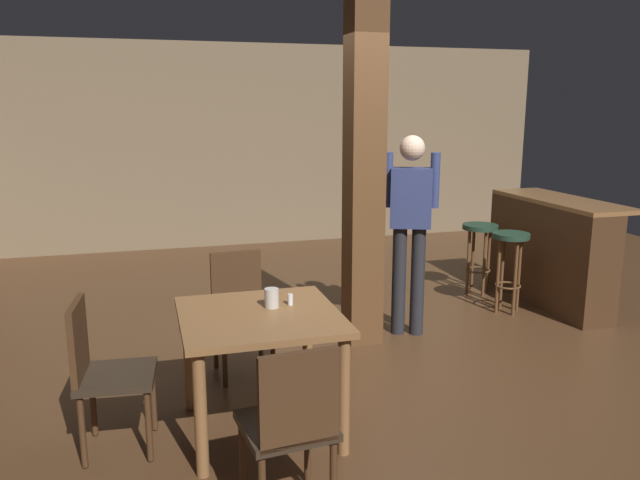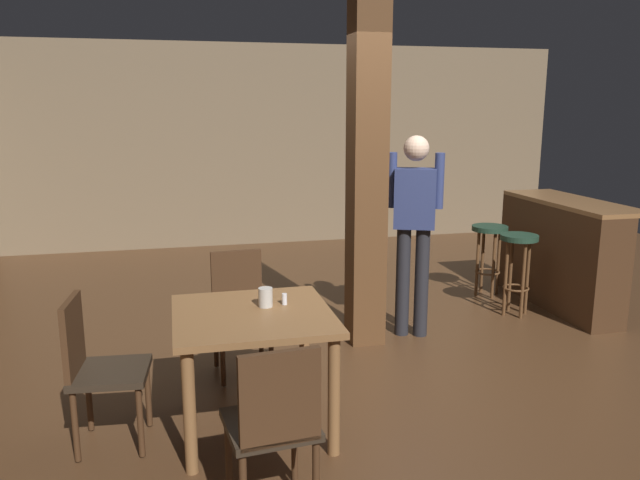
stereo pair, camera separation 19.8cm
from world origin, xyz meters
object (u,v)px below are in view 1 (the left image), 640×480
(bar_stool_near, at_px, (510,253))
(dining_table, at_px, (260,333))
(napkin_cup, at_px, (272,298))
(salt_shaker, at_px, (290,300))
(chair_south, at_px, (291,422))
(bar_stool_mid, at_px, (479,241))
(bar_counter, at_px, (549,251))
(chair_north, at_px, (240,307))
(chair_west, at_px, (102,368))
(standing_person, at_px, (410,221))

(bar_stool_near, bearing_deg, dining_table, -149.89)
(napkin_cup, distance_m, salt_shaker, 0.12)
(napkin_cup, bearing_deg, chair_south, -96.54)
(dining_table, distance_m, bar_stool_mid, 3.52)
(bar_counter, relative_size, bar_stool_near, 2.07)
(bar_stool_mid, bearing_deg, chair_south, -131.90)
(salt_shaker, height_order, bar_stool_near, salt_shaker)
(dining_table, xyz_separation_m, salt_shaker, (0.21, 0.10, 0.16))
(salt_shaker, height_order, bar_counter, bar_counter)
(chair_north, bearing_deg, dining_table, -90.98)
(chair_west, bearing_deg, standing_person, 27.69)
(dining_table, height_order, standing_person, standing_person)
(chair_west, bearing_deg, bar_counter, 22.31)
(dining_table, height_order, napkin_cup, napkin_cup)
(chair_south, bearing_deg, bar_stool_mid, 48.10)
(dining_table, relative_size, chair_west, 1.05)
(chair_west, xyz_separation_m, bar_stool_mid, (3.65, 2.19, 0.06))
(chair_west, relative_size, bar_stool_mid, 1.20)
(dining_table, relative_size, bar_stool_mid, 1.26)
(chair_west, height_order, bar_stool_mid, chair_west)
(dining_table, bearing_deg, chair_north, 89.02)
(chair_north, bearing_deg, chair_south, -91.09)
(chair_west, height_order, salt_shaker, chair_west)
(dining_table, distance_m, napkin_cup, 0.23)
(salt_shaker, distance_m, standing_person, 1.79)
(standing_person, xyz_separation_m, bar_counter, (1.71, 0.42, -0.46))
(dining_table, xyz_separation_m, napkin_cup, (0.09, 0.09, 0.19))
(dining_table, distance_m, chair_north, 0.90)
(standing_person, bearing_deg, napkin_cup, -140.20)
(bar_stool_mid, bearing_deg, dining_table, -141.23)
(salt_shaker, relative_size, standing_person, 0.04)
(dining_table, bearing_deg, bar_counter, 27.88)
(chair_north, distance_m, bar_stool_mid, 3.03)
(chair_west, distance_m, salt_shaker, 1.15)
(dining_table, height_order, salt_shaker, salt_shaker)
(salt_shaker, height_order, bar_stool_mid, salt_shaker)
(chair_north, relative_size, salt_shaker, 12.59)
(bar_stool_mid, bearing_deg, bar_counter, -44.32)
(chair_south, distance_m, bar_stool_mid, 4.14)
(chair_west, relative_size, standing_person, 0.52)
(bar_counter, xyz_separation_m, bar_stool_mid, (-0.50, 0.49, 0.02))
(chair_west, bearing_deg, napkin_cup, 4.43)
(bar_stool_near, bearing_deg, chair_north, -165.87)
(dining_table, bearing_deg, chair_west, 179.10)
(salt_shaker, bearing_deg, napkin_cup, -174.39)
(napkin_cup, bearing_deg, dining_table, -135.31)
(chair_north, bearing_deg, chair_west, -136.37)
(napkin_cup, bearing_deg, bar_stool_mid, 38.54)
(chair_north, relative_size, napkin_cup, 7.53)
(bar_stool_mid, bearing_deg, napkin_cup, -141.46)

